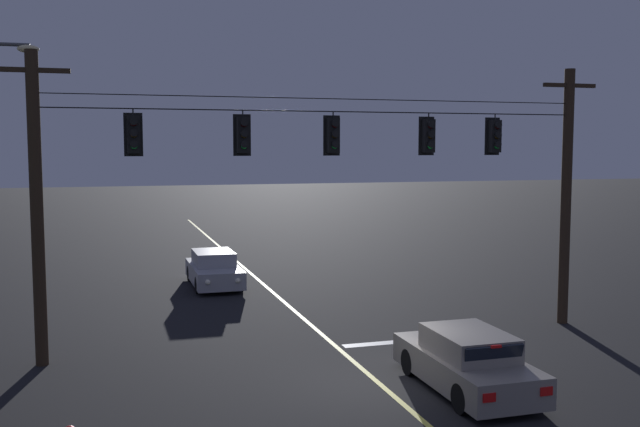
# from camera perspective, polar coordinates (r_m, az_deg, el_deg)

# --- Properties ---
(ground_plane) EXTENTS (180.00, 180.00, 0.00)m
(ground_plane) POSITION_cam_1_polar(r_m,az_deg,el_deg) (17.30, 4.82, -13.35)
(ground_plane) COLOR black
(lane_centre_stripe) EXTENTS (0.14, 60.00, 0.01)m
(lane_centre_stripe) POSITION_cam_1_polar(r_m,az_deg,el_deg) (26.46, -3.13, -6.76)
(lane_centre_stripe) COLOR #D1C64C
(lane_centre_stripe) RESTS_ON ground
(stop_bar_paint) EXTENTS (3.40, 0.36, 0.01)m
(stop_bar_paint) POSITION_cam_1_polar(r_m,az_deg,el_deg) (20.93, 6.35, -10.04)
(stop_bar_paint) COLOR silver
(stop_bar_paint) RESTS_ON ground
(signal_span_assembly) EXTENTS (17.15, 0.32, 7.90)m
(signal_span_assembly) POSITION_cam_1_polar(r_m,az_deg,el_deg) (20.14, 0.82, 1.24)
(signal_span_assembly) COLOR #38281C
(signal_span_assembly) RESTS_ON ground
(traffic_light_leftmost) EXTENTS (0.48, 0.41, 1.22)m
(traffic_light_leftmost) POSITION_cam_1_polar(r_m,az_deg,el_deg) (19.16, -14.54, 6.08)
(traffic_light_leftmost) COLOR black
(traffic_light_left_inner) EXTENTS (0.48, 0.41, 1.22)m
(traffic_light_left_inner) POSITION_cam_1_polar(r_m,az_deg,el_deg) (19.48, -6.10, 6.21)
(traffic_light_left_inner) COLOR black
(traffic_light_centre) EXTENTS (0.48, 0.41, 1.22)m
(traffic_light_centre) POSITION_cam_1_polar(r_m,az_deg,el_deg) (20.10, 1.06, 6.21)
(traffic_light_centre) COLOR black
(traffic_light_right_inner) EXTENTS (0.48, 0.41, 1.22)m
(traffic_light_right_inner) POSITION_cam_1_polar(r_m,az_deg,el_deg) (21.16, 8.59, 6.10)
(traffic_light_right_inner) COLOR black
(traffic_light_rightmost) EXTENTS (0.48, 0.41, 1.22)m
(traffic_light_rightmost) POSITION_cam_1_polar(r_m,az_deg,el_deg) (22.17, 13.67, 5.97)
(traffic_light_rightmost) COLOR black
(car_waiting_near_lane) EXTENTS (1.80, 4.33, 1.39)m
(car_waiting_near_lane) POSITION_cam_1_polar(r_m,az_deg,el_deg) (17.04, 11.53, -11.44)
(car_waiting_near_lane) COLOR gray
(car_waiting_near_lane) RESTS_ON ground
(car_oncoming_lead) EXTENTS (1.80, 4.42, 1.39)m
(car_oncoming_lead) POSITION_cam_1_polar(r_m,az_deg,el_deg) (29.09, -8.38, -4.42)
(car_oncoming_lead) COLOR #A5A5AD
(car_oncoming_lead) RESTS_ON ground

